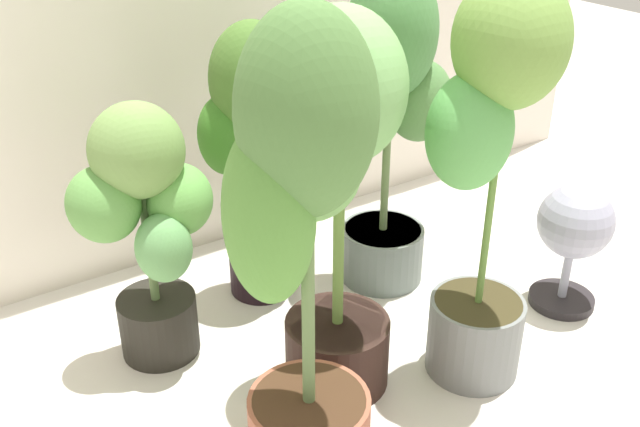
{
  "coord_description": "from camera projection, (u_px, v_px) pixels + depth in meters",
  "views": [
    {
      "loc": [
        -0.84,
        -1.05,
        1.2
      ],
      "look_at": [
        -0.01,
        0.21,
        0.39
      ],
      "focal_mm": 40.97,
      "sensor_mm": 36.0,
      "label": 1
    }
  ],
  "objects": [
    {
      "name": "potted_plant_back_right",
      "position": [
        384.0,
        108.0,
        1.94
      ],
      "size": [
        0.45,
        0.34,
        0.91
      ],
      "color": "slate",
      "rests_on": "ground"
    },
    {
      "name": "ground_plane",
      "position": [
        371.0,
        391.0,
        1.74
      ],
      "size": [
        8.0,
        8.0,
        0.0
      ],
      "primitive_type": "plane",
      "color": "silver",
      "rests_on": "ground"
    },
    {
      "name": "potted_plant_center",
      "position": [
        332.0,
        179.0,
        1.52
      ],
      "size": [
        0.36,
        0.34,
        0.9
      ],
      "color": "#301D18",
      "rests_on": "ground"
    },
    {
      "name": "potted_plant_front_right",
      "position": [
        489.0,
        160.0,
        1.55
      ],
      "size": [
        0.38,
        0.35,
        0.96
      ],
      "color": "slate",
      "rests_on": "ground"
    },
    {
      "name": "potted_plant_back_left",
      "position": [
        146.0,
        221.0,
        1.7
      ],
      "size": [
        0.39,
        0.29,
        0.67
      ],
      "color": "black",
      "rests_on": "ground"
    },
    {
      "name": "floor_fan",
      "position": [
        574.0,
        229.0,
        1.95
      ],
      "size": [
        0.28,
        0.28,
        0.36
      ],
      "rotation": [
        0.0,
        0.0,
        -2.48
      ],
      "color": "#272326",
      "rests_on": "ground"
    },
    {
      "name": "potted_plant_front_left",
      "position": [
        298.0,
        252.0,
        1.28
      ],
      "size": [
        0.32,
        0.29,
        0.97
      ],
      "color": "#99533B",
      "rests_on": "ground"
    },
    {
      "name": "potted_plant_back_center",
      "position": [
        256.0,
        139.0,
        1.91
      ],
      "size": [
        0.32,
        0.3,
        0.78
      ],
      "color": "black",
      "rests_on": "ground"
    }
  ]
}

